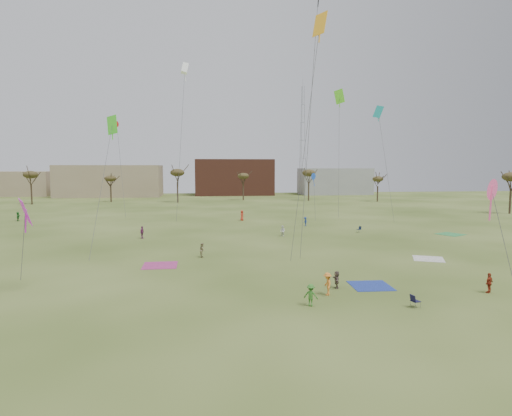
{
  "coord_description": "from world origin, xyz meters",
  "views": [
    {
      "loc": [
        -4.56,
        -26.77,
        9.17
      ],
      "look_at": [
        0.0,
        12.0,
        5.5
      ],
      "focal_mm": 30.01,
      "sensor_mm": 36.0,
      "label": 1
    }
  ],
  "objects": [
    {
      "name": "flyer_near_center",
      "position": [
        2.3,
        0.34,
        0.74
      ],
      "size": [
        1.1,
        0.91,
        1.48
      ],
      "primitive_type": "imported",
      "rotation": [
        0.0,
        0.0,
        2.69
      ],
      "color": "#367727",
      "rests_on": "ground"
    },
    {
      "name": "flyer_far_c",
      "position": [
        11.02,
        38.91,
        0.72
      ],
      "size": [
        0.66,
        0.99,
        1.44
      ],
      "primitive_type": "imported",
      "rotation": [
        0.0,
        0.0,
        4.85
      ],
      "color": "navy",
      "rests_on": "ground"
    },
    {
      "name": "radio_tower",
      "position": [
        30.0,
        125.0,
        19.21
      ],
      "size": [
        1.51,
        1.72,
        41.0
      ],
      "color": "#9EA3A8",
      "rests_on": "ground"
    },
    {
      "name": "spectator_mid_e",
      "position": [
        5.61,
        29.13,
        0.73
      ],
      "size": [
        0.88,
        0.9,
        1.46
      ],
      "primitive_type": "imported",
      "rotation": [
        0.0,
        0.0,
        5.4
      ],
      "color": "white",
      "rests_on": "ground"
    },
    {
      "name": "blanket_cream",
      "position": [
        17.72,
        13.39,
        0.0
      ],
      "size": [
        3.83,
        3.83,
        0.03
      ],
      "primitive_type": "cube",
      "rotation": [
        0.0,
        0.0,
        2.73
      ],
      "color": "silver",
      "rests_on": "ground"
    },
    {
      "name": "tree_line",
      "position": [
        -2.85,
        79.12,
        7.09
      ],
      "size": [
        117.44,
        49.32,
        8.91
      ],
      "color": "#3A2B1E",
      "rests_on": "ground"
    },
    {
      "name": "spectator_fore_a",
      "position": [
        16.06,
        1.75,
        0.75
      ],
      "size": [
        0.94,
        0.74,
        1.5
      ],
      "primitive_type": "imported",
      "rotation": [
        0.0,
        0.0,
        3.65
      ],
      "color": "#9C301A",
      "rests_on": "ground"
    },
    {
      "name": "spectator_mid_d",
      "position": [
        -12.86,
        29.62,
        0.81
      ],
      "size": [
        0.65,
        1.02,
        1.62
      ],
      "primitive_type": "imported",
      "rotation": [
        0.0,
        0.0,
        1.28
      ],
      "color": "#86386E",
      "rests_on": "ground"
    },
    {
      "name": "flyer_far_b",
      "position": [
        1.65,
        47.14,
        0.89
      ],
      "size": [
        0.91,
        1.04,
        1.79
      ],
      "primitive_type": "imported",
      "rotation": [
        0.0,
        0.0,
        1.08
      ],
      "color": "red",
      "rests_on": "ground"
    },
    {
      "name": "camp_chair_center",
      "position": [
        9.08,
        -0.74,
        0.26
      ],
      "size": [
        0.65,
        0.61,
        0.87
      ],
      "rotation": [
        0.0,
        0.0,
        1.8
      ],
      "color": "#141336",
      "rests_on": "ground"
    },
    {
      "name": "ground",
      "position": [
        0.0,
        0.0,
        0.0
      ],
      "size": [
        260.0,
        260.0,
        0.0
      ],
      "primitive_type": "plane",
      "color": "#364916",
      "rests_on": "ground"
    },
    {
      "name": "blanket_blue",
      "position": [
        8.12,
        4.53,
        0.0
      ],
      "size": [
        3.13,
        3.13,
        0.03
      ],
      "primitive_type": "cube",
      "rotation": [
        0.0,
        0.0,
        1.53
      ],
      "color": "#233A97",
      "rests_on": "ground"
    },
    {
      "name": "blanket_plum",
      "position": [
        -8.93,
        13.62,
        0.0
      ],
      "size": [
        3.25,
        3.25,
        0.03
      ],
      "primitive_type": "cube",
      "rotation": [
        0.0,
        0.0,
        0.02
      ],
      "color": "#AE3577",
      "rests_on": "ground"
    },
    {
      "name": "building_tan_west",
      "position": [
        -65.0,
        122.0,
        4.0
      ],
      "size": [
        20.0,
        12.0,
        8.0
      ],
      "primitive_type": "cube",
      "color": "#937F60",
      "rests_on": "ground"
    },
    {
      "name": "building_grey",
      "position": [
        40.0,
        118.0,
        4.5
      ],
      "size": [
        24.0,
        12.0,
        9.0
      ],
      "primitive_type": "cube",
      "color": "gray",
      "rests_on": "ground"
    },
    {
      "name": "blanket_olive",
      "position": [
        29.02,
        28.17,
        0.0
      ],
      "size": [
        4.16,
        4.16,
        0.03
      ],
      "primitive_type": "cube",
      "rotation": [
        0.0,
        0.0,
        0.47
      ],
      "color": "#35924A",
      "rests_on": "ground"
    },
    {
      "name": "spectator_fore_c",
      "position": [
        5.29,
        4.25,
        0.67
      ],
      "size": [
        0.49,
        1.27,
        1.34
      ],
      "primitive_type": "imported",
      "rotation": [
        0.0,
        0.0,
        4.64
      ],
      "color": "brown",
      "rests_on": "ground"
    },
    {
      "name": "kites_aloft",
      "position": [
        0.4,
        24.6,
        20.5
      ],
      "size": [
        57.74,
        54.13,
        25.4
      ],
      "color": "red",
      "rests_on": "ground"
    },
    {
      "name": "camp_chair_right",
      "position": [
        17.07,
        31.45,
        0.26
      ],
      "size": [
        0.68,
        0.66,
        0.87
      ],
      "rotation": [
        0.0,
        0.0,
        5.06
      ],
      "color": "#15203A",
      "rests_on": "ground"
    },
    {
      "name": "building_brick",
      "position": [
        5.0,
        120.0,
        6.0
      ],
      "size": [
        26.0,
        16.0,
        12.0
      ],
      "primitive_type": "cube",
      "color": "brown",
      "rests_on": "ground"
    },
    {
      "name": "flyer_mid_b",
      "position": [
        4.09,
        2.61,
        0.82
      ],
      "size": [
        0.66,
        1.09,
        1.65
      ],
      "primitive_type": "imported",
      "rotation": [
        0.0,
        0.0,
        4.67
      ],
      "color": "orange",
      "rests_on": "ground"
    },
    {
      "name": "building_tan",
      "position": [
        -35.0,
        115.0,
        5.0
      ],
      "size": [
        32.0,
        14.0,
        10.0
      ],
      "primitive_type": "cube",
      "color": "#937F60",
      "rests_on": "ground"
    },
    {
      "name": "spectator_fore_b",
      "position": [
        -4.97,
        16.91,
        0.74
      ],
      "size": [
        0.57,
        0.73,
        1.49
      ],
      "primitive_type": "imported",
      "rotation": [
        0.0,
        0.0,
        1.58
      ],
      "color": "#8A7F58",
      "rests_on": "ground"
    },
    {
      "name": "flyer_far_a",
      "position": [
        -36.93,
        51.03,
        0.8
      ],
      "size": [
        0.71,
        1.53,
        1.59
      ],
      "primitive_type": "imported",
      "rotation": [
        0.0,
        0.0,
        1.74
      ],
      "color": "#236B28",
      "rests_on": "ground"
    }
  ]
}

